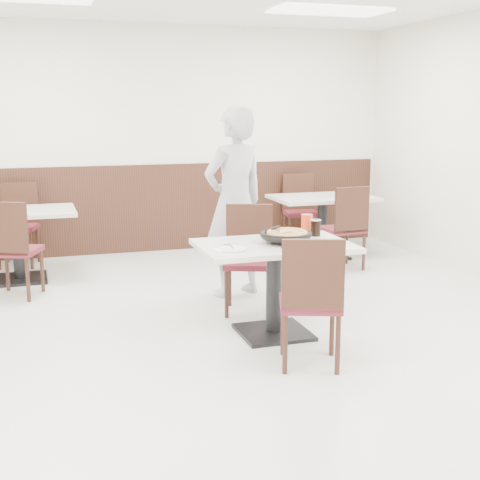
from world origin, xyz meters
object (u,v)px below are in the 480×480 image
object	(u,v)px
chair_near	(310,300)
bg_chair_left_near	(15,248)
main_table	(274,289)
diner_person	(235,202)
chair_far	(248,260)
side_plate	(233,249)
bg_table_right	(322,227)
bg_chair_right_far	(301,211)
pizza_pan	(286,238)
cola_glass	(316,228)
bg_table_left	(18,246)
bg_chair_left_far	(17,225)
pizza	(287,235)
bg_chair_right_near	(342,227)
red_cup	(307,224)

from	to	relation	value
chair_near	bg_chair_left_near	xyz separation A→B (m)	(-2.00, 2.47, 0.00)
main_table	diner_person	xyz separation A→B (m)	(0.04, 1.22, 0.54)
chair_far	side_plate	xyz separation A→B (m)	(-0.38, -0.77, 0.28)
side_plate	diner_person	distance (m)	1.44
bg_table_right	bg_chair_right_far	world-z (taller)	bg_chair_right_far
pizza_pan	cola_glass	distance (m)	0.39
bg_chair_left_near	bg_chair_right_far	size ratio (longest dim) A/B	1.00
cola_glass	bg_table_left	xyz separation A→B (m)	(-2.41, 2.23, -0.44)
pizza_pan	bg_chair_left_far	bearing A→B (deg)	123.71
side_plate	bg_table_right	bearing A→B (deg)	53.62
chair_near	pizza	size ratio (longest dim) A/B	2.93
chair_near	pizza_pan	distance (m)	0.75
chair_near	cola_glass	distance (m)	1.03
chair_near	bg_chair_right_far	size ratio (longest dim) A/B	1.00
chair_near	side_plate	world-z (taller)	chair_near
pizza_pan	diner_person	world-z (taller)	diner_person
bg_table_left	bg_chair_left_far	bearing A→B (deg)	90.77
main_table	diner_person	world-z (taller)	diner_person
chair_near	bg_chair_right_near	bearing A→B (deg)	78.63
diner_person	bg_table_right	xyz separation A→B (m)	(1.50, 1.25, -0.54)
cola_glass	red_cup	xyz separation A→B (m)	(-0.01, 0.15, 0.02)
chair_far	bg_chair_right_far	bearing A→B (deg)	-101.13
cola_glass	bg_table_right	distance (m)	2.58
side_plate	red_cup	xyz separation A→B (m)	(0.81, 0.49, 0.07)
pizza_pan	bg_table_right	size ratio (longest dim) A/B	0.31
chair_far	diner_person	size ratio (longest dim) A/B	0.52
pizza_pan	side_plate	bearing A→B (deg)	-163.46
pizza_pan	bg_chair_right_far	distance (m)	3.44
pizza	bg_chair_right_near	size ratio (longest dim) A/B	0.34
bg_chair_right_far	cola_glass	bearing A→B (deg)	79.48
red_cup	bg_chair_left_near	size ratio (longest dim) A/B	0.17
bg_chair_left_far	bg_table_left	bearing A→B (deg)	103.88
bg_table_left	bg_chair_left_near	bearing A→B (deg)	-91.15
pizza	bg_table_right	world-z (taller)	pizza
bg_table_right	bg_chair_right_far	xyz separation A→B (m)	(-0.02, 0.63, 0.10)
chair_far	pizza_pan	world-z (taller)	chair_far
cola_glass	side_plate	bearing A→B (deg)	-157.81
pizza	bg_chair_right_near	bearing A→B (deg)	53.11
chair_near	cola_glass	size ratio (longest dim) A/B	7.31
bg_table_left	bg_chair_left_near	xyz separation A→B (m)	(-0.01, -0.63, 0.10)
bg_chair_right_near	diner_person	bearing A→B (deg)	-161.39
pizza_pan	side_plate	size ratio (longest dim) A/B	1.95
pizza	bg_table_left	xyz separation A→B (m)	(-2.08, 2.41, -0.44)
bg_chair_left_near	bg_chair_left_far	distance (m)	1.32
chair_far	pizza	world-z (taller)	chair_far
bg_chair_left_far	pizza	bearing A→B (deg)	137.07
bg_chair_left_near	pizza	bearing A→B (deg)	-17.96
pizza	bg_chair_left_far	xyz separation A→B (m)	(-2.09, 3.10, -0.34)
bg_table_right	bg_chair_right_near	distance (m)	0.61
chair_far	side_plate	bearing A→B (deg)	84.71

